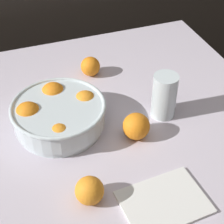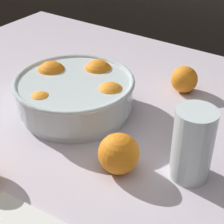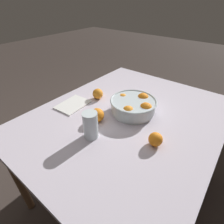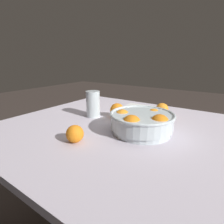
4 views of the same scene
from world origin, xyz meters
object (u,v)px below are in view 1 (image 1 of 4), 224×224
(juice_glass, at_px, (164,97))
(orange_loose_near_bowl, at_px, (90,191))
(orange_loose_aside, at_px, (90,66))
(orange_loose_front, at_px, (136,126))
(fruit_bowl, at_px, (58,114))

(juice_glass, xyz_separation_m, orange_loose_near_bowl, (-0.32, -0.24, -0.03))
(orange_loose_near_bowl, relative_size, orange_loose_aside, 1.05)
(juice_glass, relative_size, orange_loose_aside, 2.10)
(juice_glass, height_order, orange_loose_front, juice_glass)
(juice_glass, bearing_deg, orange_loose_aside, 117.31)
(juice_glass, xyz_separation_m, orange_loose_aside, (-0.15, 0.30, -0.03))
(fruit_bowl, relative_size, juice_glass, 1.94)
(juice_glass, relative_size, orange_loose_front, 1.82)
(fruit_bowl, bearing_deg, orange_loose_front, -30.29)
(orange_loose_aside, bearing_deg, juice_glass, -62.69)
(fruit_bowl, relative_size, orange_loose_front, 3.53)
(fruit_bowl, xyz_separation_m, orange_loose_aside, (0.18, 0.24, -0.02))
(juice_glass, xyz_separation_m, orange_loose_front, (-0.12, -0.07, -0.03))
(orange_loose_near_bowl, height_order, orange_loose_aside, orange_loose_near_bowl)
(orange_loose_front, bearing_deg, juice_glass, 28.64)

